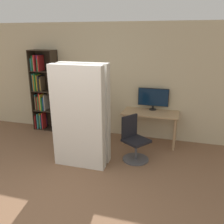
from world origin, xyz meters
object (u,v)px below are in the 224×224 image
object	(u,v)px
monitor	(153,98)
bookshelf	(43,91)
mattress_near	(78,118)
mattress_far	(85,113)
office_chair	(134,143)

from	to	relation	value
monitor	bookshelf	size ratio (longest dim) A/B	0.34
monitor	mattress_near	distance (m)	2.02
mattress_near	mattress_far	distance (m)	0.31
monitor	mattress_far	bearing A→B (deg)	-129.83
office_chair	mattress_far	xyz separation A→B (m)	(-0.93, -0.26, 0.62)
mattress_far	office_chair	bearing A→B (deg)	15.32
mattress_near	office_chair	bearing A→B (deg)	31.31
mattress_near	mattress_far	bearing A→B (deg)	90.00
monitor	mattress_near	size ratio (longest dim) A/B	0.36
bookshelf	mattress_far	distance (m)	2.16
monitor	mattress_far	distance (m)	1.77
monitor	bookshelf	distance (m)	2.85
office_chair	bookshelf	size ratio (longest dim) A/B	0.43
mattress_far	mattress_near	bearing A→B (deg)	-90.00
monitor	mattress_far	size ratio (longest dim) A/B	0.36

